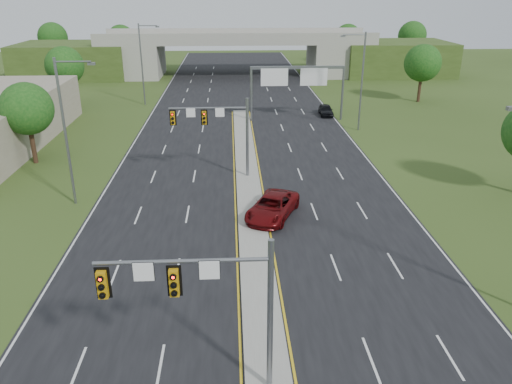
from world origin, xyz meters
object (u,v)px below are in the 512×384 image
object	(u,v)px
signal_mast_near	(211,296)
car_far_a	(272,207)
signal_mast_far	(220,125)
overpass	(237,56)
sign_gantry	(296,78)
car_far_c	(326,110)

from	to	relation	value
signal_mast_near	car_far_a	distance (m)	17.63
signal_mast_far	overpass	bearing A→B (deg)	87.65
sign_gantry	overpass	size ratio (longest dim) A/B	0.14
signal_mast_far	car_far_c	world-z (taller)	signal_mast_far
signal_mast_near	overpass	bearing A→B (deg)	88.38
signal_mast_near	signal_mast_far	xyz separation A→B (m)	(0.00, 25.00, 0.00)
signal_mast_near	car_far_a	bearing A→B (deg)	77.36
signal_mast_far	car_far_a	world-z (taller)	signal_mast_far
signal_mast_near	sign_gantry	world-z (taller)	signal_mast_near
car_far_c	sign_gantry	bearing A→B (deg)	-148.33
signal_mast_near	overpass	distance (m)	80.11
signal_mast_far	overpass	distance (m)	55.13
sign_gantry	car_far_c	distance (m)	6.70
sign_gantry	signal_mast_far	bearing A→B (deg)	-114.11
car_far_a	car_far_c	distance (m)	32.07
signal_mast_near	car_far_a	size ratio (longest dim) A/B	1.21
overpass	car_far_a	world-z (taller)	overpass
car_far_a	car_far_c	world-z (taller)	car_far_a
overpass	car_far_c	distance (m)	34.59
car_far_c	signal_mast_near	bearing A→B (deg)	-103.12
car_far_a	signal_mast_far	bearing A→B (deg)	138.27
overpass	sign_gantry	bearing A→B (deg)	-79.21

